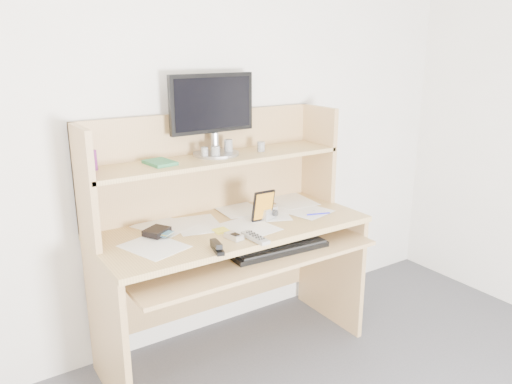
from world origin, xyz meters
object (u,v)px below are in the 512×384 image
tv_remote (255,238)px  monitor (213,112)px  keyboard (277,247)px  game_case (263,206)px  desk (225,230)px

tv_remote → monitor: 0.71m
keyboard → game_case: size_ratio=3.13×
desk → keyboard: bearing=-64.4°
desk → keyboard: desk is taller
tv_remote → game_case: game_case is taller
tv_remote → game_case: bearing=45.4°
tv_remote → monitor: monitor is taller
tv_remote → keyboard: bearing=11.9°
game_case → tv_remote: bearing=-130.1°
keyboard → monitor: bearing=109.3°
keyboard → tv_remote: (-0.16, -0.04, 0.10)m
keyboard → monitor: 0.78m
monitor → keyboard: bearing=-76.8°
desk → game_case: size_ratio=8.38×
keyboard → monitor: size_ratio=1.07×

